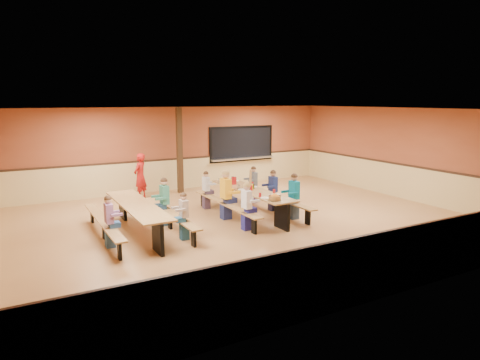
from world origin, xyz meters
TOP-DOWN VIEW (x-y plane):
  - ground at (0.00, 0.00)m, footprint 12.00×12.00m
  - room_envelope at (0.00, 0.00)m, footprint 12.04×10.04m
  - kitchen_pass_through at (2.60, 4.96)m, footprint 2.78×0.28m
  - structural_post at (-0.20, 4.40)m, footprint 0.18×0.18m
  - cafeteria_table_main at (0.48, 0.58)m, footprint 1.91×3.70m
  - cafeteria_table_second at (-2.83, 0.43)m, footprint 1.91×3.70m
  - seated_child_white_left at (-0.34, -0.60)m, footprint 0.37×0.30m
  - seated_adult_yellow at (-0.34, 0.56)m, footprint 0.44×0.36m
  - seated_child_grey_left at (-0.34, 1.87)m, footprint 0.33×0.27m
  - seated_child_teal_right at (1.31, -0.34)m, footprint 0.39×0.32m
  - seated_child_navy_right at (1.31, 0.72)m, footprint 0.36×0.30m
  - seated_child_char_right at (1.31, 1.85)m, footprint 0.34×0.28m
  - seated_child_purple_sec at (-3.66, -0.25)m, footprint 0.35×0.28m
  - seated_child_green_sec at (-2.01, 0.81)m, footprint 0.39×0.32m
  - seated_child_tan_sec at (-2.01, -0.55)m, footprint 0.32×0.27m
  - standing_woman at (-1.72, 4.09)m, footprint 0.65×0.65m
  - punch_pitcher at (0.42, 1.51)m, footprint 0.16×0.16m
  - chip_bowl at (0.34, -0.84)m, footprint 0.32×0.32m
  - napkin_dispenser at (0.59, 0.75)m, footprint 0.10×0.14m
  - condiment_mustard at (0.48, 0.52)m, footprint 0.06×0.06m
  - condiment_ketchup at (0.37, 0.37)m, footprint 0.06×0.06m
  - table_paddle at (0.52, 0.70)m, footprint 0.16×0.16m
  - place_settings at (0.48, 0.58)m, footprint 0.65×3.30m

SIDE VIEW (x-z plane):
  - ground at x=0.00m, z-range 0.00..0.00m
  - cafeteria_table_main at x=0.48m, z-range 0.16..0.90m
  - cafeteria_table_second at x=-2.83m, z-range 0.16..0.90m
  - seated_child_tan_sec at x=-2.01m, z-range 0.00..1.12m
  - seated_child_grey_left at x=-0.34m, z-range 0.00..1.13m
  - seated_child_char_right at x=1.31m, z-range 0.00..1.15m
  - seated_child_purple_sec at x=-3.66m, z-range 0.00..1.17m
  - seated_child_navy_right at x=1.31m, z-range 0.00..1.20m
  - seated_child_white_left at x=-0.34m, z-range 0.00..1.20m
  - seated_child_green_sec at x=-2.01m, z-range 0.00..1.25m
  - seated_child_teal_right at x=1.31m, z-range 0.00..1.25m
  - seated_adult_yellow at x=-0.34m, z-range 0.00..1.35m
  - room_envelope at x=0.00m, z-range -0.82..2.20m
  - standing_woman at x=-1.72m, z-range 0.00..1.53m
  - place_settings at x=0.48m, z-range 0.74..0.85m
  - napkin_dispenser at x=0.59m, z-range 0.74..0.87m
  - chip_bowl at x=0.34m, z-range 0.74..0.89m
  - condiment_mustard at x=0.48m, z-range 0.74..0.91m
  - condiment_ketchup at x=0.37m, z-range 0.74..0.91m
  - punch_pitcher at x=0.42m, z-range 0.74..0.96m
  - table_paddle at x=0.52m, z-range 0.60..1.16m
  - kitchen_pass_through at x=2.60m, z-range 0.80..2.18m
  - structural_post at x=-0.20m, z-range 0.00..3.00m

